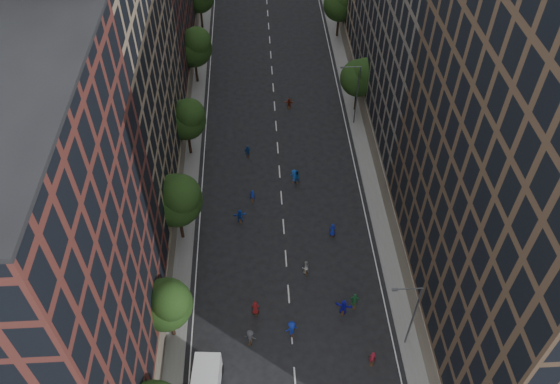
# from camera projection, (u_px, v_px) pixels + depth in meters

# --- Properties ---
(ground) EXTENTS (240.00, 240.00, 0.00)m
(ground) POSITION_uv_depth(u_px,v_px,m) (278.00, 150.00, 70.52)
(ground) COLOR black
(ground) RESTS_ON ground
(sidewalk_left) EXTENTS (4.00, 105.00, 0.15)m
(sidewalk_left) POSITION_uv_depth(u_px,v_px,m) (189.00, 117.00, 75.26)
(sidewalk_left) COLOR slate
(sidewalk_left) RESTS_ON ground
(sidewalk_right) EXTENTS (4.00, 105.00, 0.15)m
(sidewalk_right) POSITION_uv_depth(u_px,v_px,m) (361.00, 111.00, 76.14)
(sidewalk_right) COLOR slate
(sidewalk_right) RESTS_ON ground
(bldg_left_a) EXTENTS (14.00, 22.00, 30.00)m
(bldg_left_a) POSITION_uv_depth(u_px,v_px,m) (32.00, 270.00, 38.88)
(bldg_left_a) COLOR #542520
(bldg_left_a) RESTS_ON ground
(bldg_left_b) EXTENTS (14.00, 26.00, 34.00)m
(bldg_left_b) POSITION_uv_depth(u_px,v_px,m) (89.00, 61.00, 54.18)
(bldg_left_b) COLOR #8A755A
(bldg_left_b) RESTS_ON ground
(bldg_right_a) EXTENTS (14.00, 30.00, 36.00)m
(bldg_right_a) POSITION_uv_depth(u_px,v_px,m) (546.00, 181.00, 40.90)
(bldg_right_a) COLOR #4B3828
(bldg_right_a) RESTS_ON ground
(bldg_right_b) EXTENTS (14.00, 28.00, 33.00)m
(bldg_right_b) POSITION_uv_depth(u_px,v_px,m) (442.00, 13.00, 62.19)
(bldg_right_b) COLOR #5E564D
(bldg_right_b) RESTS_ON ground
(tree_left_1) EXTENTS (4.80, 4.80, 8.21)m
(tree_left_1) POSITION_uv_depth(u_px,v_px,m) (167.00, 304.00, 47.92)
(tree_left_1) COLOR black
(tree_left_1) RESTS_ON ground
(tree_left_2) EXTENTS (5.60, 5.60, 9.45)m
(tree_left_2) POSITION_uv_depth(u_px,v_px,m) (177.00, 199.00, 55.70)
(tree_left_2) COLOR black
(tree_left_2) RESTS_ON ground
(tree_left_3) EXTENTS (5.00, 5.00, 8.58)m
(tree_left_3) POSITION_uv_depth(u_px,v_px,m) (187.00, 118.00, 65.86)
(tree_left_3) COLOR black
(tree_left_3) RESTS_ON ground
(tree_left_4) EXTENTS (5.40, 5.40, 9.08)m
(tree_left_4) POSITION_uv_depth(u_px,v_px,m) (194.00, 46.00, 76.81)
(tree_left_4) COLOR black
(tree_left_4) RESTS_ON ground
(tree_right_a) EXTENTS (5.00, 5.00, 8.39)m
(tree_right_a) POSITION_uv_depth(u_px,v_px,m) (360.00, 76.00, 72.38)
(tree_right_a) COLOR black
(tree_right_a) RESTS_ON ground
(tree_right_b) EXTENTS (5.20, 5.20, 8.83)m
(tree_right_b) POSITION_uv_depth(u_px,v_px,m) (341.00, 3.00, 86.09)
(tree_right_b) COLOR black
(tree_right_b) RESTS_ON ground
(streetlamp_near) EXTENTS (2.64, 0.22, 9.06)m
(streetlamp_near) POSITION_uv_depth(u_px,v_px,m) (412.00, 313.00, 47.68)
(streetlamp_near) COLOR #595B60
(streetlamp_near) RESTS_ON ground
(streetlamp_far) EXTENTS (2.64, 0.22, 9.06)m
(streetlamp_far) POSITION_uv_depth(u_px,v_px,m) (356.00, 92.00, 70.69)
(streetlamp_far) COLOR #595B60
(streetlamp_far) RESTS_ON ground
(skater_3) EXTENTS (1.37, 1.00, 1.90)m
(skater_3) POSITION_uv_depth(u_px,v_px,m) (292.00, 329.00, 51.36)
(skater_3) COLOR #13299F
(skater_3) RESTS_ON ground
(skater_5) EXTENTS (1.81, 1.06, 1.86)m
(skater_5) POSITION_uv_depth(u_px,v_px,m) (343.00, 307.00, 53.02)
(skater_5) COLOR #1717BC
(skater_5) RESTS_ON ground
(skater_6) EXTENTS (0.89, 0.61, 1.74)m
(skater_6) POSITION_uv_depth(u_px,v_px,m) (255.00, 308.00, 53.03)
(skater_6) COLOR maroon
(skater_6) RESTS_ON ground
(skater_7) EXTENTS (0.71, 0.53, 1.78)m
(skater_7) POSITION_uv_depth(u_px,v_px,m) (372.00, 358.00, 49.36)
(skater_7) COLOR maroon
(skater_7) RESTS_ON ground
(skater_8) EXTENTS (0.97, 0.85, 1.70)m
(skater_8) POSITION_uv_depth(u_px,v_px,m) (306.00, 268.00, 56.43)
(skater_8) COLOR #B6B7B2
(skater_8) RESTS_ON ground
(skater_9) EXTENTS (1.27, 0.95, 1.75)m
(skater_9) POSITION_uv_depth(u_px,v_px,m) (250.00, 337.00, 50.83)
(skater_9) COLOR #414246
(skater_9) RESTS_ON ground
(skater_10) EXTENTS (1.16, 0.58, 1.92)m
(skater_10) POSITION_uv_depth(u_px,v_px,m) (355.00, 300.00, 53.51)
(skater_10) COLOR #1F6A36
(skater_10) RESTS_ON ground
(skater_11) EXTENTS (1.59, 0.72, 1.66)m
(skater_11) POSITION_uv_depth(u_px,v_px,m) (240.00, 216.00, 61.47)
(skater_11) COLOR #1641B7
(skater_11) RESTS_ON ground
(skater_12) EXTENTS (0.82, 0.54, 1.68)m
(skater_12) POSITION_uv_depth(u_px,v_px,m) (332.00, 230.00, 60.00)
(skater_12) COLOR #122197
(skater_12) RESTS_ON ground
(skater_13) EXTENTS (0.61, 0.42, 1.61)m
(skater_13) POSITION_uv_depth(u_px,v_px,m) (252.00, 196.00, 63.71)
(skater_13) COLOR #152DAF
(skater_13) RESTS_ON ground
(skater_14) EXTENTS (1.03, 0.91, 1.78)m
(skater_14) POSITION_uv_depth(u_px,v_px,m) (296.00, 176.00, 65.86)
(skater_14) COLOR #124895
(skater_14) RESTS_ON ground
(skater_15) EXTENTS (1.26, 1.03, 1.70)m
(skater_15) POSITION_uv_depth(u_px,v_px,m) (294.00, 176.00, 65.99)
(skater_15) COLOR blue
(skater_15) RESTS_ON ground
(skater_16) EXTENTS (1.04, 0.67, 1.65)m
(skater_16) POSITION_uv_depth(u_px,v_px,m) (248.00, 151.00, 69.13)
(skater_16) COLOR #1348A0
(skater_16) RESTS_ON ground
(skater_17) EXTENTS (1.44, 0.62, 1.51)m
(skater_17) POSITION_uv_depth(u_px,v_px,m) (289.00, 103.00, 76.30)
(skater_17) COLOR maroon
(skater_17) RESTS_ON ground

